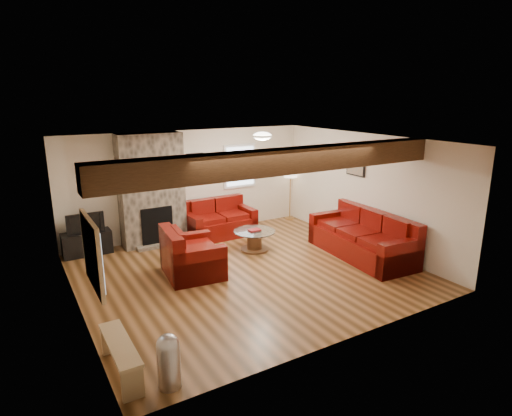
# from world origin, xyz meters

# --- Properties ---
(room) EXTENTS (8.00, 8.00, 8.00)m
(room) POSITION_xyz_m (0.00, 0.00, 1.25)
(room) COLOR #543416
(room) RESTS_ON ground
(floor) EXTENTS (6.00, 6.00, 0.00)m
(floor) POSITION_xyz_m (0.00, 0.00, 0.00)
(floor) COLOR #543416
(floor) RESTS_ON ground
(oak_beam) EXTENTS (6.00, 0.36, 0.38)m
(oak_beam) POSITION_xyz_m (0.00, -1.25, 2.31)
(oak_beam) COLOR #321F0F
(oak_beam) RESTS_ON room
(chimney_breast) EXTENTS (1.40, 0.67, 2.50)m
(chimney_breast) POSITION_xyz_m (-1.00, 2.49, 1.22)
(chimney_breast) COLOR #3B362D
(chimney_breast) RESTS_ON floor
(back_window) EXTENTS (0.90, 0.08, 1.10)m
(back_window) POSITION_xyz_m (1.35, 2.71, 1.55)
(back_window) COLOR white
(back_window) RESTS_ON room
(hatch_window) EXTENTS (0.08, 1.00, 0.90)m
(hatch_window) POSITION_xyz_m (-2.96, -1.50, 1.45)
(hatch_window) COLOR tan
(hatch_window) RESTS_ON room
(ceiling_dome) EXTENTS (0.40, 0.40, 0.18)m
(ceiling_dome) POSITION_xyz_m (0.90, 0.90, 2.44)
(ceiling_dome) COLOR white
(ceiling_dome) RESTS_ON room
(artwork_back) EXTENTS (0.42, 0.06, 0.52)m
(artwork_back) POSITION_xyz_m (0.15, 2.71, 1.70)
(artwork_back) COLOR black
(artwork_back) RESTS_ON room
(artwork_right) EXTENTS (0.06, 0.55, 0.42)m
(artwork_right) POSITION_xyz_m (2.96, 0.30, 1.75)
(artwork_right) COLOR black
(artwork_right) RESTS_ON room
(sofa_three) EXTENTS (1.19, 2.50, 0.94)m
(sofa_three) POSITION_xyz_m (2.48, -0.50, 0.47)
(sofa_three) COLOR #4D0505
(sofa_three) RESTS_ON floor
(loveseat) EXTENTS (1.64, 0.96, 0.86)m
(loveseat) POSITION_xyz_m (0.52, 2.23, 0.43)
(loveseat) COLOR #4D0505
(loveseat) RESTS_ON floor
(armchair_red) EXTENTS (1.11, 1.23, 0.91)m
(armchair_red) POSITION_xyz_m (-0.92, 0.42, 0.46)
(armchair_red) COLOR #4D0505
(armchair_red) RESTS_ON floor
(coffee_table) EXTENTS (0.91, 0.91, 0.47)m
(coffee_table) POSITION_xyz_m (0.73, 0.94, 0.22)
(coffee_table) COLOR #452916
(coffee_table) RESTS_ON floor
(tv_cabinet) EXTENTS (0.99, 0.40, 0.49)m
(tv_cabinet) POSITION_xyz_m (-2.45, 2.53, 0.25)
(tv_cabinet) COLOR black
(tv_cabinet) RESTS_ON floor
(television) EXTENTS (0.75, 0.10, 0.43)m
(television) POSITION_xyz_m (-2.45, 2.53, 0.71)
(television) COLOR black
(television) RESTS_ON tv_cabinet
(floor_lamp) EXTENTS (0.36, 0.36, 1.41)m
(floor_lamp) POSITION_xyz_m (2.80, 2.55, 1.20)
(floor_lamp) COLOR tan
(floor_lamp) RESTS_ON floor
(pine_bench) EXTENTS (0.27, 1.14, 0.43)m
(pine_bench) POSITION_xyz_m (-2.83, -1.92, 0.21)
(pine_bench) COLOR tan
(pine_bench) RESTS_ON floor
(pedal_bin) EXTENTS (0.34, 0.34, 0.67)m
(pedal_bin) POSITION_xyz_m (-2.40, -2.44, 0.34)
(pedal_bin) COLOR #B4B4BA
(pedal_bin) RESTS_ON floor
(coal_bucket) EXTENTS (0.35, 0.35, 0.33)m
(coal_bucket) POSITION_xyz_m (-0.51, 1.78, 0.17)
(coal_bucket) COLOR gray
(coal_bucket) RESTS_ON floor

